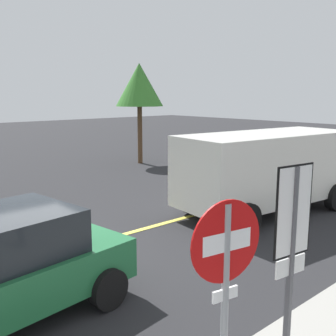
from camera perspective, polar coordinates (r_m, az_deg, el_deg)
name	(u,v)px	position (r m, az deg, el deg)	size (l,w,h in m)	color
ground_plane	(29,261)	(8.64, -18.95, -12.23)	(80.00, 80.00, 0.00)	#262628
lane_marking_centre	(148,228)	(10.07, -2.88, -8.38)	(28.00, 0.16, 0.01)	#E0D14C
stop_sign	(225,280)	(3.80, 8.06, -15.27)	(0.75, 0.15, 2.34)	gray
speed_limit_sign	(292,235)	(4.56, 17.00, -8.95)	(0.54, 0.09, 2.52)	#4C4C51
white_van	(266,167)	(11.39, 13.61, 0.10)	(5.40, 2.75, 2.20)	silver
tree_left_verge	(139,85)	(19.11, -4.04, 11.48)	(2.19, 2.19, 4.63)	#513823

